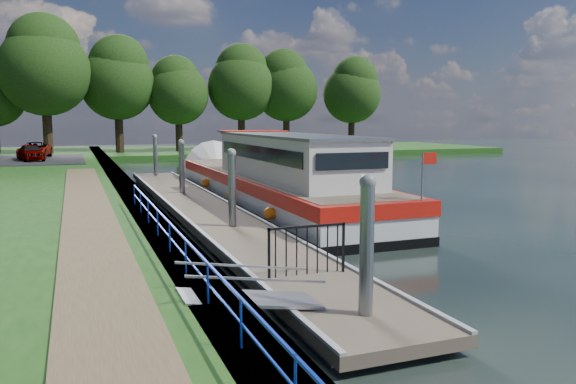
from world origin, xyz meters
name	(u,v)px	position (x,y,z in m)	size (l,w,h in m)	color
ground	(352,326)	(0.00, 0.00, 0.00)	(160.00, 160.00, 0.00)	black
bank_edge	(133,203)	(-2.55, 15.00, 0.39)	(1.10, 90.00, 0.78)	#473D2D
far_bank	(233,151)	(12.00, 52.00, 0.30)	(60.00, 18.00, 0.60)	#1C4814
footpath	(91,226)	(-4.40, 8.00, 0.80)	(1.60, 40.00, 0.05)	brown
blue_fence	(177,238)	(-2.75, 3.00, 1.31)	(0.04, 18.04, 0.72)	#0C2DBF
pontoon	(203,212)	(0.00, 13.00, 0.18)	(2.50, 30.00, 0.56)	brown
mooring_piles	(202,185)	(0.00, 13.00, 1.28)	(0.30, 27.30, 3.55)	gray
gangway	(250,297)	(-1.85, 0.50, 0.63)	(2.58, 1.00, 0.92)	#A5A8AD
gate_panel	(307,243)	(0.00, 2.20, 1.15)	(1.85, 0.05, 1.15)	black
barge	(268,180)	(3.60, 15.42, 1.09)	(4.36, 21.15, 4.78)	black
horizon_trees	(105,77)	(-1.61, 48.68, 7.95)	(54.38, 10.03, 12.87)	#332316
car_a	(31,152)	(-7.69, 36.55, 1.46)	(1.47, 3.66, 1.25)	#999999
car_d	(34,150)	(-7.66, 39.92, 1.45)	(2.05, 4.45, 1.24)	#999999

